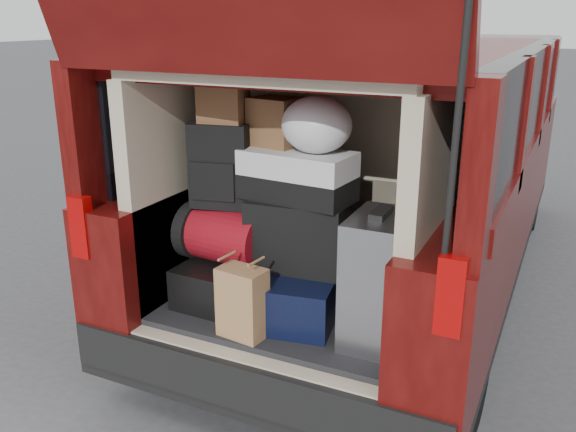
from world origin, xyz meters
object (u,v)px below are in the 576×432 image
kraft_bag (242,303)px  black_soft_case (299,234)px  silver_roller (378,279)px  red_duffel (226,235)px  black_hardshell (228,279)px  backpack (222,165)px  twotone_duffel (298,175)px  navy_hardshell (294,293)px

kraft_bag → black_soft_case: 0.45m
silver_roller → red_duffel: size_ratio=1.34×
black_hardshell → backpack: backpack is taller
kraft_bag → black_soft_case: size_ratio=0.70×
twotone_duffel → backpack: bearing=-169.7°
black_hardshell → kraft_bag: bearing=-48.0°
black_hardshell → twotone_duffel: size_ratio=0.99×
black_soft_case → backpack: (-0.41, -0.02, 0.31)m
navy_hardshell → red_duffel: size_ratio=1.20×
silver_roller → red_duffel: 0.83m
backpack → twotone_duffel: 0.40m
twotone_duffel → red_duffel: bearing=-164.4°
black_soft_case → backpack: bearing=178.1°
silver_roller → backpack: (-0.86, 0.10, 0.41)m
kraft_bag → twotone_duffel: (0.10, 0.37, 0.53)m
backpack → black_soft_case: bearing=-8.7°
navy_hardshell → silver_roller: (0.44, -0.05, 0.18)m
black_soft_case → red_duffel: bearing=-176.8°
red_duffel → navy_hardshell: bearing=3.6°
black_hardshell → silver_roller: size_ratio=0.89×
black_soft_case → twotone_duffel: bearing=139.6°
silver_roller → twotone_duffel: twotone_duffel is taller
black_soft_case → kraft_bag: bearing=-113.4°
silver_roller → kraft_bag: size_ratio=1.78×
black_hardshell → red_duffel: 0.25m
red_duffel → black_hardshell: bearing=96.9°
kraft_bag → red_duffel: 0.45m
black_hardshell → twotone_duffel: (0.37, 0.06, 0.59)m
kraft_bag → red_duffel: (-0.27, 0.30, 0.19)m
kraft_bag → red_duffel: red_duffel is taller
black_hardshell → red_duffel: bearing=-87.4°
kraft_bag → silver_roller: bearing=29.9°
backpack → twotone_duffel: (0.40, 0.03, -0.02)m
navy_hardshell → twotone_duffel: bearing=95.6°
navy_hardshell → kraft_bag: size_ratio=1.59×
black_soft_case → twotone_duffel: size_ratio=0.90×
twotone_duffel → black_soft_case: bearing=-29.7°
backpack → navy_hardshell: bearing=-18.6°
black_hardshell → black_soft_case: size_ratio=1.11×
kraft_bag → black_soft_case: black_soft_case is taller
kraft_bag → twotone_duffel: 0.65m
black_hardshell → backpack: size_ratio=1.25×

